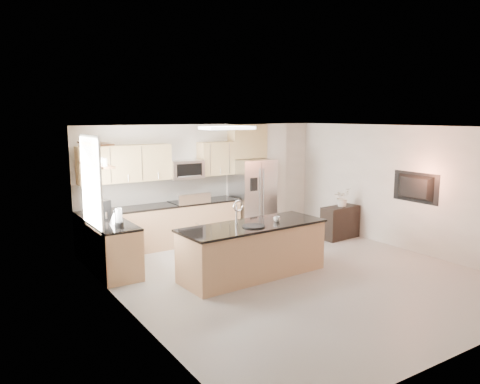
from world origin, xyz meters
TOP-DOWN VIEW (x-y plane):
  - floor at (0.00, 0.00)m, footprint 6.50×6.50m
  - ceiling at (0.00, 0.00)m, footprint 6.00×6.50m
  - wall_back at (0.00, 3.25)m, footprint 6.00×0.02m
  - wall_front at (0.00, -3.25)m, footprint 6.00×0.02m
  - wall_left at (-3.00, 0.00)m, footprint 0.02×6.50m
  - wall_right at (3.00, 0.00)m, footprint 0.02×6.50m
  - back_counter at (-1.23, 2.93)m, footprint 3.55×0.66m
  - left_counter at (-2.67, 1.85)m, footprint 0.66×1.50m
  - range at (-0.60, 2.92)m, footprint 0.76×0.64m
  - upper_cabinets at (-1.30, 3.09)m, footprint 3.50×0.33m
  - microwave at (-0.60, 3.04)m, footprint 0.76×0.40m
  - refrigerator at (1.06, 2.87)m, footprint 0.92×0.78m
  - partition_column at (1.82, 3.10)m, footprint 0.60×0.30m
  - window at (-2.98, 1.85)m, footprint 0.04×1.15m
  - shelf_lower at (-2.85, 1.95)m, footprint 0.30×1.20m
  - shelf_upper at (-2.85, 1.95)m, footprint 0.30×1.20m
  - ceiling_fixture at (-0.40, 1.60)m, footprint 1.00×0.50m
  - island at (-0.63, 0.38)m, footprint 2.71×1.09m
  - credenza at (2.49, 1.39)m, footprint 0.96×0.46m
  - cup at (-0.15, 0.32)m, footprint 0.15×0.15m
  - platter at (-0.72, 0.22)m, footprint 0.41×0.41m
  - blender at (-2.67, 1.37)m, footprint 0.15×0.15m
  - kettle at (-2.62, 1.77)m, footprint 0.19×0.19m
  - coffee_maker at (-2.69, 2.18)m, footprint 0.25×0.28m
  - bowl at (-2.85, 2.24)m, footprint 0.38×0.38m
  - flower_vase at (2.52, 1.38)m, footprint 0.69×0.64m
  - television at (2.91, -0.20)m, footprint 0.14×1.08m

SIDE VIEW (x-z plane):
  - floor at x=0.00m, z-range 0.00..0.00m
  - credenza at x=2.49m, z-range 0.00..0.75m
  - left_counter at x=-2.67m, z-range 0.00..0.92m
  - island at x=-0.63m, z-range -0.21..1.14m
  - back_counter at x=-1.23m, z-range -0.25..1.19m
  - range at x=-0.60m, z-range -0.10..1.04m
  - refrigerator at x=1.06m, z-range 0.00..1.78m
  - platter at x=-0.72m, z-range 0.92..0.94m
  - cup at x=-0.15m, z-range 0.92..1.02m
  - kettle at x=-2.62m, z-range 0.91..1.14m
  - flower_vase at x=2.52m, z-range 0.75..1.38m
  - blender at x=-2.67m, z-range 0.90..1.24m
  - coffee_maker at x=-2.69m, z-range 0.91..1.27m
  - wall_back at x=0.00m, z-range 0.00..2.60m
  - wall_front at x=0.00m, z-range 0.00..2.60m
  - wall_left at x=-3.00m, z-range 0.00..2.60m
  - wall_right at x=3.00m, z-range 0.00..2.60m
  - partition_column at x=1.82m, z-range 0.00..2.60m
  - television at x=2.91m, z-range 1.04..1.66m
  - microwave at x=-0.60m, z-range 1.43..1.83m
  - window at x=-2.98m, z-range 0.83..2.47m
  - upper_cabinets at x=-1.30m, z-range 1.45..2.20m
  - shelf_lower at x=-2.85m, z-range 1.93..1.97m
  - shelf_upper at x=-2.85m, z-range 2.30..2.34m
  - bowl at x=-2.85m, z-range 2.34..2.43m
  - ceiling_fixture at x=-0.40m, z-range 2.53..2.59m
  - ceiling at x=0.00m, z-range 2.59..2.61m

